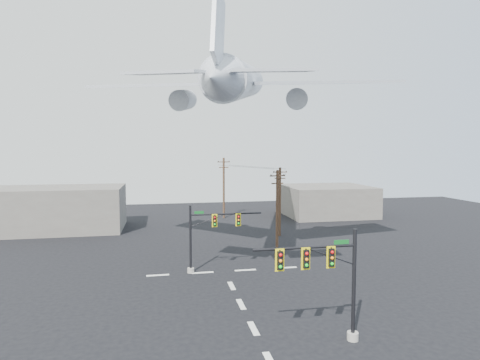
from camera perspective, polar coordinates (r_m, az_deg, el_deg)
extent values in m
plane|color=black|center=(26.84, 1.91, -20.35)|extent=(120.00, 120.00, 0.00)
cube|color=silver|center=(26.83, 1.91, -20.33)|extent=(0.40, 2.00, 0.01)
cube|color=silver|center=(30.43, 0.14, -17.25)|extent=(0.40, 2.00, 0.01)
cube|color=silver|center=(34.11, -1.21, -14.81)|extent=(0.40, 2.00, 0.01)
cube|color=silver|center=(37.47, -11.62, -13.12)|extent=(2.00, 0.40, 0.01)
cube|color=silver|center=(37.63, -5.36, -12.97)|extent=(2.00, 0.40, 0.01)
cube|color=silver|center=(38.21, 0.77, -12.68)|extent=(2.00, 0.40, 0.01)
cube|color=silver|center=(39.19, 6.64, -12.27)|extent=(2.00, 0.40, 0.01)
cylinder|color=gray|center=(26.20, 15.73, -20.59)|extent=(0.66, 0.66, 0.47)
cylinder|color=black|center=(25.06, 15.88, -14.18)|extent=(0.23, 0.23, 6.64)
cylinder|color=black|center=(23.22, 9.22, -9.48)|extent=(6.07, 0.15, 0.15)
cylinder|color=black|center=(23.92, 12.68, -10.52)|extent=(3.24, 0.08, 0.08)
cube|color=black|center=(23.80, 12.82, -10.67)|extent=(0.32, 0.28, 1.04)
cube|color=yellow|center=(23.81, 12.80, -10.66)|extent=(0.52, 0.04, 1.28)
sphere|color=red|center=(23.57, 12.99, -9.99)|extent=(0.19, 0.19, 0.19)
sphere|color=orange|center=(23.66, 12.98, -10.77)|extent=(0.19, 0.19, 0.19)
sphere|color=#0BBB19|center=(23.74, 12.96, -11.54)|extent=(0.19, 0.19, 0.19)
cube|color=black|center=(23.24, 9.33, -10.99)|extent=(0.32, 0.28, 1.04)
cube|color=yellow|center=(23.26, 9.31, -10.97)|extent=(0.52, 0.04, 1.28)
sphere|color=red|center=(23.01, 9.48, -10.29)|extent=(0.19, 0.19, 0.19)
sphere|color=orange|center=(23.09, 9.47, -11.09)|extent=(0.19, 0.19, 0.19)
sphere|color=#0BBB19|center=(23.19, 9.46, -11.88)|extent=(0.19, 0.19, 0.19)
cube|color=black|center=(22.77, 5.67, -11.27)|extent=(0.32, 0.28, 1.04)
cube|color=yellow|center=(22.79, 5.66, -11.26)|extent=(0.52, 0.04, 1.28)
sphere|color=red|center=(22.53, 5.80, -10.57)|extent=(0.19, 0.19, 0.19)
sphere|color=orange|center=(22.62, 5.79, -11.38)|extent=(0.19, 0.19, 0.19)
sphere|color=#0BBB19|center=(22.71, 5.79, -12.18)|extent=(0.19, 0.19, 0.19)
cube|color=#0B521A|center=(23.94, 14.24, -8.55)|extent=(0.90, 0.04, 0.25)
cylinder|color=gray|center=(37.67, -7.02, -12.63)|extent=(0.62, 0.62, 0.44)
cylinder|color=black|center=(36.93, -7.06, -8.36)|extent=(0.21, 0.21, 6.19)
cylinder|color=black|center=(36.88, -1.97, -4.85)|extent=(6.58, 0.14, 0.14)
cylinder|color=black|center=(36.75, -4.51, -5.73)|extent=(3.46, 0.07, 0.07)
cube|color=black|center=(36.69, -3.63, -5.78)|extent=(0.30, 0.27, 0.97)
cube|color=yellow|center=(36.70, -3.64, -5.78)|extent=(0.49, 0.04, 1.19)
sphere|color=red|center=(36.49, -3.60, -5.35)|extent=(0.18, 0.18, 0.18)
sphere|color=orange|center=(36.54, -3.60, -5.83)|extent=(0.18, 0.18, 0.18)
sphere|color=#0BBB19|center=(36.60, -3.60, -6.30)|extent=(0.18, 0.18, 0.18)
cube|color=black|center=(37.03, -0.25, -5.68)|extent=(0.30, 0.27, 0.97)
cube|color=yellow|center=(37.05, -0.25, -5.68)|extent=(0.49, 0.04, 1.19)
sphere|color=red|center=(36.83, -0.20, -5.25)|extent=(0.18, 0.18, 0.18)
sphere|color=orange|center=(36.88, -0.20, -5.72)|extent=(0.18, 0.18, 0.18)
sphere|color=#0BBB19|center=(36.94, -0.20, -6.19)|extent=(0.18, 0.18, 0.18)
cube|color=#0B521A|center=(36.48, -5.84, -4.61)|extent=(0.84, 0.04, 0.23)
cylinder|color=#492E1F|center=(42.81, 5.31, -4.64)|extent=(0.30, 0.30, 9.05)
cube|color=#492E1F|center=(42.38, 5.35, 0.61)|extent=(1.78, 0.59, 0.12)
cube|color=#492E1F|center=(42.44, 5.34, -0.48)|extent=(1.39, 0.48, 0.12)
cylinder|color=black|center=(41.96, 4.42, 0.71)|extent=(0.10, 0.10, 0.12)
cylinder|color=black|center=(42.37, 5.35, 0.74)|extent=(0.10, 0.10, 0.12)
cylinder|color=black|center=(42.80, 6.27, 0.77)|extent=(0.10, 0.10, 0.12)
cylinder|color=#492E1F|center=(52.15, 5.69, -3.09)|extent=(0.30, 0.30, 8.90)
cube|color=#492E1F|center=(51.79, 5.72, 1.13)|extent=(1.79, 0.46, 0.12)
cube|color=#492E1F|center=(51.85, 5.72, 0.25)|extent=(1.40, 0.39, 0.12)
cylinder|color=black|center=(51.72, 4.84, 1.24)|extent=(0.10, 0.10, 0.12)
cylinder|color=black|center=(51.79, 5.73, 1.24)|extent=(0.10, 0.10, 0.12)
cylinder|color=black|center=(51.87, 6.60, 1.24)|extent=(0.10, 0.10, 0.12)
cylinder|color=#492E1F|center=(65.18, -2.32, -1.15)|extent=(0.34, 0.34, 9.85)
cube|color=#492E1F|center=(64.91, -2.34, 2.59)|extent=(2.02, 0.17, 0.13)
cube|color=#492E1F|center=(64.94, -2.33, 1.80)|extent=(1.57, 0.16, 0.13)
cylinder|color=black|center=(64.76, -3.12, 2.68)|extent=(0.11, 0.11, 0.13)
cylinder|color=black|center=(64.90, -2.34, 2.68)|extent=(0.11, 0.11, 0.13)
cylinder|color=black|center=(65.06, -1.56, 2.69)|extent=(0.11, 0.11, 0.13)
cylinder|color=black|center=(46.86, 4.62, 0.82)|extent=(3.02, 8.96, 0.03)
cylinder|color=black|center=(58.03, 0.42, 1.89)|extent=(5.22, 14.63, 0.03)
cylinder|color=black|center=(47.32, 6.49, 0.84)|extent=(3.01, 8.96, 0.03)
cylinder|color=black|center=(58.39, 2.06, 1.90)|extent=(5.03, 14.63, 0.03)
cylinder|color=silver|center=(41.25, -0.10, 13.96)|extent=(10.30, 23.18, 7.11)
cone|color=silver|center=(55.15, 1.49, 13.80)|extent=(5.11, 6.40, 4.37)
cone|color=silver|center=(27.40, -3.33, 14.26)|extent=(4.75, 6.24, 4.01)
cube|color=silver|center=(41.36, -11.88, 13.03)|extent=(14.34, 13.66, 1.07)
cube|color=silver|center=(39.60, 11.72, 13.42)|extent=(15.29, 7.04, 1.07)
cylinder|color=silver|center=(41.63, -8.09, 11.20)|extent=(3.10, 4.33, 2.58)
cylinder|color=silver|center=(40.41, 8.02, 11.41)|extent=(3.10, 4.33, 2.58)
cube|color=silver|center=(28.92, -3.11, 20.97)|extent=(1.77, 4.92, 6.45)
cube|color=silver|center=(28.84, -10.52, 14.80)|extent=(6.13, 5.13, 0.59)
cube|color=silver|center=(27.71, 4.56, 15.29)|extent=(5.76, 2.71, 0.59)
cube|color=#67635B|center=(61.06, -24.75, -3.75)|extent=(18.00, 10.00, 6.00)
cube|color=#67635B|center=(69.97, 12.19, -2.87)|extent=(14.00, 12.00, 5.00)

